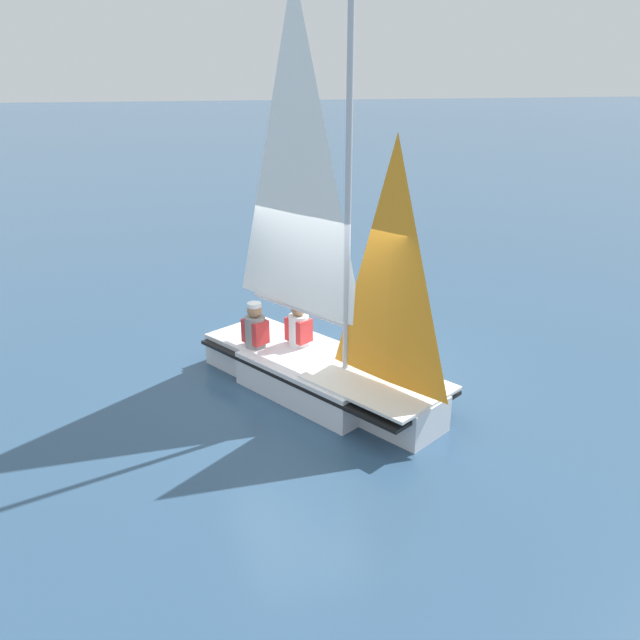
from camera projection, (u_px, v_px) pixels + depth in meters
name	position (u px, v px, depth m)	size (l,w,h in m)	color
ground_plane	(320.00, 391.00, 8.95)	(260.00, 260.00, 0.00)	#2D4C6B
sailboat_main	(319.00, 341.00, 8.69)	(2.98, 3.98, 5.57)	silver
sailor_helm	(299.00, 336.00, 9.22)	(0.41, 0.42, 1.16)	black
sailor_crew	(256.00, 337.00, 9.17)	(0.41, 0.42, 1.16)	black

